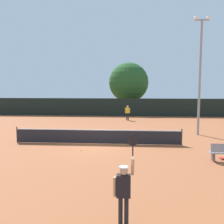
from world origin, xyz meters
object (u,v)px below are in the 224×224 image
at_px(player_serving, 124,187).
at_px(spare_racket, 222,158).
at_px(parked_car_near, 180,106).
at_px(tennis_ball, 81,150).
at_px(player_receiving, 128,111).
at_px(light_pole, 200,69).
at_px(large_tree, 129,82).

height_order(player_serving, spare_racket, player_serving).
height_order(player_serving, parked_car_near, player_serving).
distance_m(tennis_ball, parked_car_near, 25.44).
relative_size(player_serving, tennis_ball, 37.02).
bearing_deg(parked_car_near, spare_racket, -100.30).
distance_m(player_receiving, tennis_ball, 13.64).
xyz_separation_m(player_serving, player_receiving, (-0.18, 21.14, -0.11)).
bearing_deg(light_pole, player_serving, -112.33).
relative_size(player_receiving, tennis_ball, 23.91).
bearing_deg(spare_racket, light_pole, 86.11).
height_order(tennis_ball, light_pole, light_pole).
bearing_deg(player_receiving, light_pole, 125.36).
xyz_separation_m(player_receiving, light_pole, (5.61, -7.91, 4.08)).
height_order(large_tree, parked_car_near, large_tree).
relative_size(tennis_ball, light_pole, 0.01).
xyz_separation_m(player_receiving, spare_racket, (5.17, -14.40, -0.97)).
distance_m(player_serving, large_tree, 29.91).
height_order(tennis_ball, large_tree, large_tree).
relative_size(player_receiving, light_pole, 0.18).
bearing_deg(player_serving, player_receiving, 90.48).
xyz_separation_m(large_tree, parked_car_near, (7.68, 1.31, -3.54)).
distance_m(large_tree, parked_car_near, 8.55).
bearing_deg(spare_racket, parked_car_near, 84.07).
bearing_deg(light_pole, large_tree, 108.72).
bearing_deg(parked_car_near, player_receiving, -132.22).
height_order(player_receiving, large_tree, large_tree).
relative_size(tennis_ball, large_tree, 0.01).
relative_size(player_serving, large_tree, 0.35).
bearing_deg(spare_racket, player_serving, -126.55).
xyz_separation_m(spare_racket, light_pole, (0.44, 6.50, 5.05)).
xyz_separation_m(player_receiving, parked_car_near, (7.69, 9.90, -0.22)).
xyz_separation_m(tennis_ball, large_tree, (2.59, 21.96, 4.28)).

